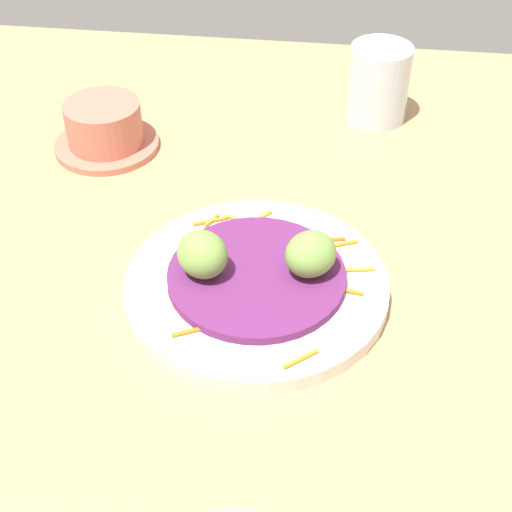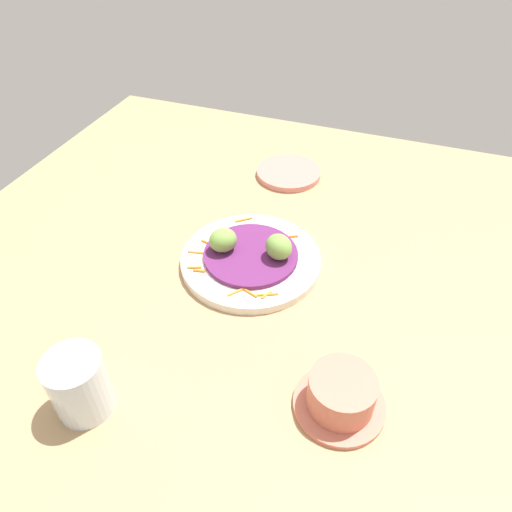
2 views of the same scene
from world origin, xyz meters
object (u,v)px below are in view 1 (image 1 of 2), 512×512
object	(u,v)px
main_plate	(257,285)
terracotta_bowl	(105,128)
guac_scoop_left	(202,255)
guac_scoop_center	(311,254)
water_glass	(378,83)

from	to	relation	value
main_plate	terracotta_bowl	xyz separation A→B (cm)	(-22.48, -20.94, 1.86)
main_plate	guac_scoop_left	world-z (taller)	guac_scoop_left
guac_scoop_left	guac_scoop_center	world-z (taller)	guac_scoop_left
guac_scoop_center	guac_scoop_left	bearing A→B (deg)	-81.16
terracotta_bowl	guac_scoop_center	bearing A→B (deg)	49.88
main_plate	guac_scoop_left	distance (cm)	6.26
main_plate	terracotta_bowl	bearing A→B (deg)	-137.02
main_plate	water_glass	world-z (taller)	water_glass
guac_scoop_left	terracotta_bowl	world-z (taller)	guac_scoop_left
guac_scoop_left	main_plate	bearing A→B (deg)	98.84
main_plate	guac_scoop_center	bearing A→B (deg)	98.84
main_plate	water_glass	size ratio (longest dim) A/B	2.61
terracotta_bowl	guac_scoop_left	bearing A→B (deg)	34.73
terracotta_bowl	main_plate	bearing A→B (deg)	42.98
guac_scoop_left	water_glass	distance (cm)	37.94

